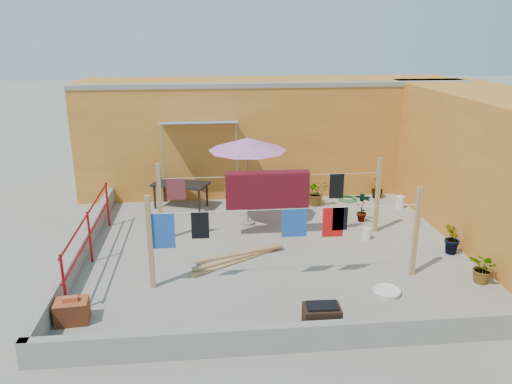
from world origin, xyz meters
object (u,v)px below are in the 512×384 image
at_px(patio_umbrella, 247,145).
at_px(outdoor_table, 181,185).
at_px(white_basin, 387,291).
at_px(water_jug_a, 367,233).
at_px(water_jug_b, 400,202).
at_px(plant_back_a, 316,192).
at_px(brazier, 322,320).
at_px(green_hose, 348,199).
at_px(brick_stack, 72,311).

relative_size(patio_umbrella, outdoor_table, 1.38).
relative_size(white_basin, water_jug_a, 1.69).
height_order(outdoor_table, water_jug_b, outdoor_table).
bearing_deg(white_basin, patio_umbrella, 121.09).
xyz_separation_m(outdoor_table, water_jug_a, (4.31, -2.60, -0.48)).
xyz_separation_m(water_jug_a, water_jug_b, (1.54, 1.96, 0.03)).
bearing_deg(plant_back_a, brazier, -101.53).
bearing_deg(water_jug_a, brazier, -117.75).
xyz_separation_m(green_hose, plant_back_a, (-0.98, -0.31, 0.32)).
bearing_deg(patio_umbrella, brick_stack, -128.69).
distance_m(brick_stack, plant_back_a, 7.38).
height_order(outdoor_table, water_jug_a, outdoor_table).
relative_size(white_basin, water_jug_b, 1.39).
bearing_deg(water_jug_b, brazier, -121.74).
distance_m(brazier, water_jug_b, 6.50).
distance_m(white_basin, green_hose, 5.24).
bearing_deg(water_jug_a, green_hose, 83.23).
height_order(water_jug_a, water_jug_b, water_jug_b).
xyz_separation_m(patio_umbrella, green_hose, (2.95, 1.51, -1.96)).
xyz_separation_m(brazier, green_hose, (2.20, 6.30, -0.22)).
height_order(green_hose, plant_back_a, plant_back_a).
bearing_deg(water_jug_a, brick_stack, -154.24).
height_order(brick_stack, water_jug_b, brick_stack).
bearing_deg(water_jug_b, plant_back_a, 168.35).
distance_m(water_jug_b, plant_back_a, 2.25).
bearing_deg(plant_back_a, outdoor_table, 176.97).
xyz_separation_m(outdoor_table, white_basin, (3.89, -5.07, -0.56)).
distance_m(brazier, plant_back_a, 6.11).
bearing_deg(brazier, green_hose, 70.72).
xyz_separation_m(brick_stack, green_hose, (6.18, 5.55, -0.16)).
height_order(white_basin, green_hose, white_basin).
bearing_deg(patio_umbrella, outdoor_table, 140.26).
distance_m(outdoor_table, white_basin, 6.42).
relative_size(brazier, water_jug_b, 1.60).
xyz_separation_m(patio_umbrella, plant_back_a, (1.97, 1.20, -1.64)).
height_order(patio_umbrella, brick_stack, patio_umbrella).
height_order(white_basin, water_jug_a, water_jug_a).
bearing_deg(white_basin, brazier, -142.97).
height_order(outdoor_table, plant_back_a, plant_back_a).
relative_size(brick_stack, water_jug_b, 1.51).
relative_size(outdoor_table, white_basin, 3.13).
bearing_deg(white_basin, water_jug_a, 80.52).
xyz_separation_m(outdoor_table, brazier, (2.43, -6.18, -0.36)).
height_order(white_basin, water_jug_b, water_jug_b).
bearing_deg(white_basin, outdoor_table, 127.53).
relative_size(patio_umbrella, green_hose, 4.18).
xyz_separation_m(brick_stack, white_basin, (5.45, 0.36, -0.15)).
distance_m(patio_umbrella, brick_stack, 5.47).
bearing_deg(brick_stack, brazier, -10.63).
bearing_deg(green_hose, brick_stack, -138.08).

